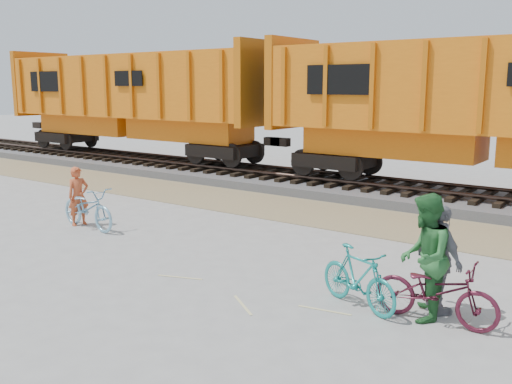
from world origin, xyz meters
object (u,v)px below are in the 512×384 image
hopper_car_center (496,105)px  person_man (425,257)px  bicycle_teal (358,278)px  person_solo (78,196)px  bicycle_maroon (436,292)px  hopper_car_left (135,98)px  person_woman (439,260)px  bicycle_blue (88,208)px

hopper_car_center → person_man: bearing=-81.8°
bicycle_teal → person_man: 1.13m
bicycle_teal → person_solo: bearing=105.1°
bicycle_maroon → person_man: (-0.22, 0.06, 0.49)m
hopper_car_left → person_woman: hopper_car_left is taller
hopper_car_left → person_solo: (6.95, -8.32, -2.25)m
person_solo → hopper_car_left: bearing=53.0°
bicycle_teal → person_woman: bearing=-43.2°
bicycle_teal → person_woman: size_ratio=0.96×
bicycle_maroon → bicycle_teal: bearing=94.5°
bicycle_maroon → person_man: person_man is taller
bicycle_maroon → bicycle_blue: bearing=84.0°
bicycle_teal → hopper_car_left: bearing=79.9°
hopper_car_left → hopper_car_center: same height
person_man → person_woman: bearing=145.9°
hopper_car_center → person_man: hopper_car_center is taller
hopper_car_center → person_solo: size_ratio=9.20×
bicycle_maroon → person_woman: bearing=11.8°
bicycle_maroon → person_solo: bearing=83.6°
person_woman → bicycle_blue: bearing=33.9°
bicycle_blue → bicycle_teal: size_ratio=1.21×
bicycle_blue → person_solo: bearing=83.2°
bicycle_teal → bicycle_maroon: 1.23m
bicycle_teal → person_man: person_man is taller
bicycle_blue → person_solo: 0.56m
hopper_car_left → bicycle_maroon: (16.50, -9.02, -2.51)m
hopper_car_left → bicycle_blue: bearing=-48.5°
hopper_car_center → hopper_car_left: bearing=180.0°
hopper_car_center → bicycle_maroon: hopper_car_center is taller
hopper_car_left → person_solo: bearing=-50.1°
hopper_car_center → person_solo: (-8.05, -8.32, -2.25)m
person_solo → bicycle_teal: bearing=-82.6°
hopper_car_center → person_woman: bearing=-80.8°
hopper_car_center → person_solo: hopper_car_center is taller
hopper_car_center → person_man: size_ratio=7.09×
person_solo → person_woman: size_ratio=0.87×
bicycle_blue → bicycle_teal: 7.88m
bicycle_teal → bicycle_maroon: (1.22, 0.14, -0.01)m
hopper_car_left → person_man: bearing=-28.8°
person_man → person_woman: (0.12, 0.34, -0.11)m
person_man → hopper_car_left: bearing=-134.0°
hopper_car_left → person_man: (16.29, -8.97, -2.02)m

